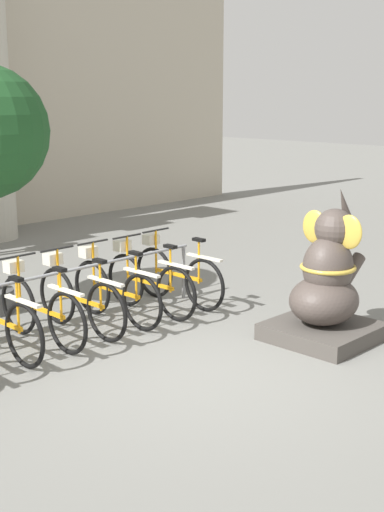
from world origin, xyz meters
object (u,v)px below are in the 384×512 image
(bicycle_5, at_px, (115,290))
(bicycle_3, at_px, (40,309))
(bicycle_4, at_px, (79,299))
(bicycle_7, at_px, (177,274))
(bicycle_6, at_px, (148,282))
(elephant_statue, at_px, (326,289))

(bicycle_5, bearing_deg, bicycle_3, 179.97)
(bicycle_4, bearing_deg, bicycle_7, 0.36)
(bicycle_5, distance_m, bicycle_6, 0.55)
(bicycle_7, bearing_deg, bicycle_4, -179.64)
(bicycle_3, xyz_separation_m, bicycle_5, (1.11, -0.00, 0.00))
(bicycle_3, xyz_separation_m, elephant_statue, (2.41, -2.27, 0.19))
(bicycle_6, xyz_separation_m, bicycle_7, (0.55, 0.03, 0.00))
(bicycle_3, bearing_deg, bicycle_6, -0.91)
(bicycle_3, xyz_separation_m, bicycle_4, (0.55, -0.00, 0.00))
(bicycle_6, bearing_deg, bicycle_5, 177.34)
(bicycle_3, xyz_separation_m, bicycle_7, (2.21, 0.01, 0.00))
(bicycle_4, height_order, elephant_statue, elephant_statue)
(bicycle_4, bearing_deg, bicycle_6, -1.12)
(bicycle_7, height_order, elephant_statue, elephant_statue)
(bicycle_4, xyz_separation_m, bicycle_7, (1.66, 0.01, 0.00))
(bicycle_3, relative_size, bicycle_7, 1.00)
(bicycle_5, height_order, bicycle_7, same)
(bicycle_3, distance_m, bicycle_6, 1.66)
(bicycle_4, distance_m, bicycle_7, 1.66)
(bicycle_3, distance_m, bicycle_5, 1.11)
(bicycle_5, xyz_separation_m, elephant_statue, (1.30, -2.27, 0.19))
(bicycle_5, xyz_separation_m, bicycle_6, (0.55, -0.03, 0.00))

